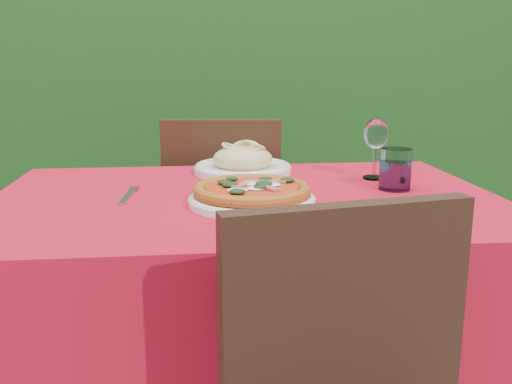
{
  "coord_description": "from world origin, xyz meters",
  "views": [
    {
      "loc": [
        -0.13,
        -1.39,
        1.08
      ],
      "look_at": [
        0.02,
        -0.05,
        0.77
      ],
      "focal_mm": 40.0,
      "sensor_mm": 36.0,
      "label": 1
    }
  ],
  "objects": [
    {
      "name": "hedge",
      "position": [
        0.0,
        1.55,
        0.92
      ],
      "size": [
        3.2,
        0.55,
        1.78
      ],
      "color": "black",
      "rests_on": "ground"
    },
    {
      "name": "dining_table",
      "position": [
        0.0,
        0.0,
        0.6
      ],
      "size": [
        1.26,
        0.86,
        0.75
      ],
      "color": "#472D17",
      "rests_on": "ground"
    },
    {
      "name": "chair_far",
      "position": [
        -0.03,
        0.6,
        0.51
      ],
      "size": [
        0.44,
        0.44,
        0.89
      ],
      "rotation": [
        0.0,
        0.0,
        3.03
      ],
      "color": "black",
      "rests_on": "ground"
    },
    {
      "name": "pizza_plate",
      "position": [
        0.01,
        -0.09,
        0.77
      ],
      "size": [
        0.34,
        0.34,
        0.06
      ],
      "rotation": [
        0.0,
        0.0,
        -0.32
      ],
      "color": "white",
      "rests_on": "dining_table"
    },
    {
      "name": "pasta_plate",
      "position": [
        0.02,
        0.29,
        0.78
      ],
      "size": [
        0.29,
        0.29,
        0.08
      ],
      "rotation": [
        0.0,
        0.0,
        0.3
      ],
      "color": "silver",
      "rests_on": "dining_table"
    },
    {
      "name": "water_glass",
      "position": [
        0.39,
        0.03,
        0.8
      ],
      "size": [
        0.08,
        0.08,
        0.11
      ],
      "color": "silver",
      "rests_on": "dining_table"
    },
    {
      "name": "wine_glass",
      "position": [
        0.38,
        0.17,
        0.87
      ],
      "size": [
        0.07,
        0.07,
        0.17
      ],
      "color": "silver",
      "rests_on": "dining_table"
    },
    {
      "name": "fork",
      "position": [
        -0.29,
        0.0,
        0.75
      ],
      "size": [
        0.04,
        0.21,
        0.01
      ],
      "primitive_type": "cube",
      "rotation": [
        0.0,
        0.0,
        -0.08
      ],
      "color": "silver",
      "rests_on": "dining_table"
    }
  ]
}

